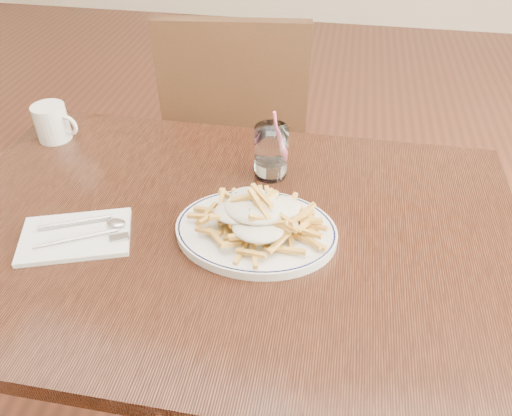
% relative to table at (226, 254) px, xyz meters
% --- Properties ---
extents(floor, '(7.00, 7.00, 0.00)m').
position_rel_table_xyz_m(floor, '(0.00, 0.00, -0.67)').
color(floor, black).
rests_on(floor, ground).
extents(table, '(1.20, 0.80, 0.75)m').
position_rel_table_xyz_m(table, '(0.00, 0.00, 0.00)').
color(table, black).
rests_on(table, ground).
extents(chair_far, '(0.49, 0.49, 0.96)m').
position_rel_table_xyz_m(chair_far, '(-0.13, 0.71, -0.13)').
color(chair_far, '#321E10').
rests_on(chair_far, ground).
extents(fries_plate, '(0.38, 0.35, 0.02)m').
position_rel_table_xyz_m(fries_plate, '(0.07, -0.01, 0.09)').
color(fries_plate, white).
rests_on(fries_plate, table).
extents(loaded_fries, '(0.28, 0.25, 0.07)m').
position_rel_table_xyz_m(loaded_fries, '(0.07, -0.01, 0.14)').
color(loaded_fries, gold).
rests_on(loaded_fries, fries_plate).
extents(napkin, '(0.24, 0.20, 0.01)m').
position_rel_table_xyz_m(napkin, '(-0.28, -0.09, 0.08)').
color(napkin, silver).
rests_on(napkin, table).
extents(cutlery, '(0.19, 0.15, 0.01)m').
position_rel_table_xyz_m(cutlery, '(-0.28, -0.08, 0.09)').
color(cutlery, silver).
rests_on(cutlery, napkin).
extents(water_glass, '(0.08, 0.08, 0.17)m').
position_rel_table_xyz_m(water_glass, '(0.06, 0.20, 0.13)').
color(water_glass, white).
rests_on(water_glass, table).
extents(coffee_mug, '(0.12, 0.08, 0.09)m').
position_rel_table_xyz_m(coffee_mug, '(-0.50, 0.26, 0.12)').
color(coffee_mug, white).
rests_on(coffee_mug, table).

